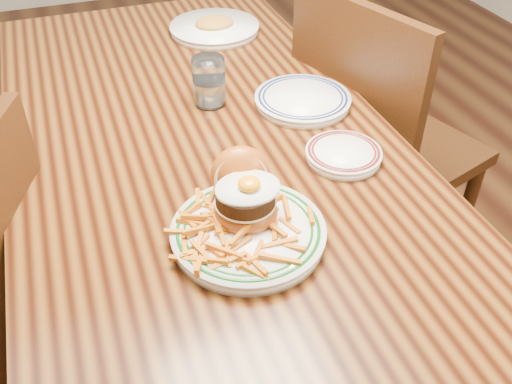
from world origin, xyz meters
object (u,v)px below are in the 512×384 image
object	(u,v)px
chair_right	(376,143)
side_plate	(343,154)
table	(200,158)
main_plate	(247,218)

from	to	relation	value
chair_right	side_plate	distance (m)	0.50
table	main_plate	size ratio (longest dim) A/B	5.47
table	chair_right	bearing A→B (deg)	9.74
table	main_plate	bearing A→B (deg)	-91.28
chair_right	main_plate	distance (m)	0.78
side_plate	main_plate	bearing A→B (deg)	-158.83
main_plate	chair_right	bearing A→B (deg)	50.99
side_plate	table	bearing A→B (deg)	130.45
table	side_plate	size ratio (longest dim) A/B	9.86
chair_right	side_plate	xyz separation A→B (m)	(-0.29, -0.32, 0.25)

